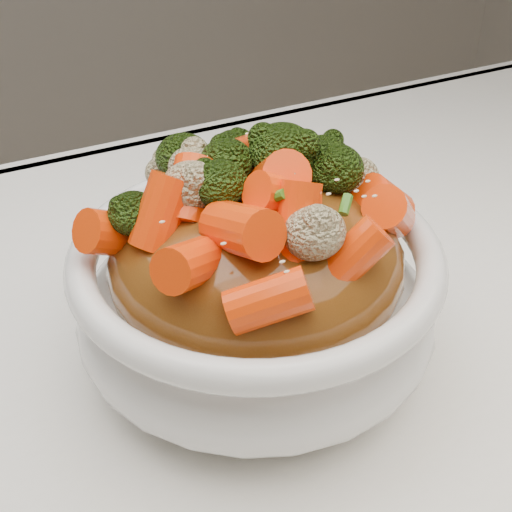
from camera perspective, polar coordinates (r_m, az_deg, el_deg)
name	(u,v)px	position (r m, az deg, el deg)	size (l,w,h in m)	color
tablecloth	(353,406)	(0.48, 7.73, -11.80)	(1.20, 0.80, 0.04)	white
bowl	(256,300)	(0.46, 0.00, -3.54)	(0.23, 0.23, 0.09)	white
sauce_base	(256,260)	(0.44, 0.00, -0.34)	(0.18, 0.18, 0.10)	brown
carrots	(256,165)	(0.40, 0.00, 7.33)	(0.18, 0.18, 0.05)	#FF4208
broccoli	(256,166)	(0.40, 0.00, 7.20)	(0.18, 0.18, 0.05)	black
cauliflower	(256,170)	(0.40, 0.00, 6.93)	(0.18, 0.18, 0.04)	tan
scallions	(256,163)	(0.40, 0.00, 7.46)	(0.14, 0.14, 0.02)	#36741A
sesame_seeds	(256,163)	(0.40, 0.00, 7.46)	(0.16, 0.16, 0.01)	beige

